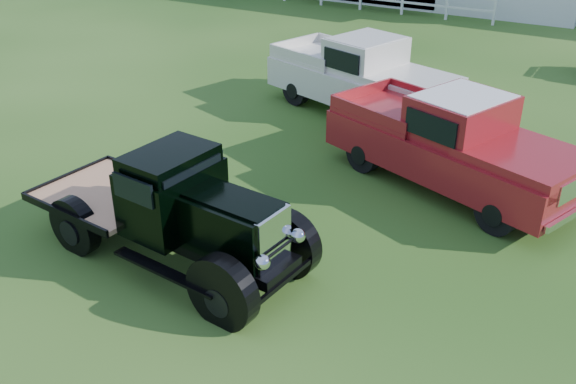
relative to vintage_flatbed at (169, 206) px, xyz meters
The scene contains 4 objects.
ground 1.65m from the vintage_flatbed, ahead, with size 120.00×120.00×0.00m, color #17400D.
vintage_flatbed is the anchor object (origin of this frame).
red_pickup 6.04m from the vintage_flatbed, 57.51° to the left, with size 5.62×2.16×2.05m, color maroon, non-canonical shape.
white_pickup 8.19m from the vintage_flatbed, 91.59° to the left, with size 5.48×2.13×2.01m, color silver, non-canonical shape.
Camera 1 is at (5.15, -7.26, 6.20)m, focal length 40.00 mm.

